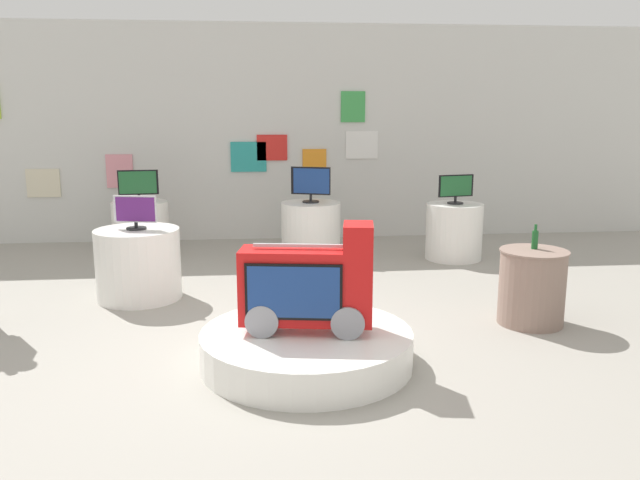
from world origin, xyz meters
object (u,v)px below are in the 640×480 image
(side_table_round, at_px, (532,286))
(display_pedestal_right_rear, at_px, (141,229))
(tv_on_far_right, at_px, (135,212))
(tv_on_center_rear, at_px, (311,183))
(bottle_on_side_table, at_px, (535,239))
(main_display_pedestal, at_px, (307,347))
(novelty_firetruck_tv, at_px, (309,289))
(display_pedestal_left_rear, at_px, (454,231))
(display_pedestal_center_rear, at_px, (311,230))
(tv_on_left_rear, at_px, (456,188))
(display_pedestal_far_right, at_px, (138,264))
(tv_on_right_rear, at_px, (138,184))

(side_table_round, bearing_deg, display_pedestal_right_rear, 141.57)
(tv_on_far_right, xyz_separation_m, side_table_round, (3.80, -1.20, -0.57))
(tv_on_center_rear, height_order, bottle_on_side_table, tv_on_center_rear)
(main_display_pedestal, distance_m, novelty_firetruck_tv, 0.48)
(display_pedestal_left_rear, bearing_deg, novelty_firetruck_tv, -123.19)
(main_display_pedestal, xyz_separation_m, tv_on_center_rear, (0.36, 3.73, 0.88))
(display_pedestal_right_rear, bearing_deg, tv_on_far_right, -80.94)
(display_pedestal_left_rear, distance_m, bottle_on_side_table, 2.63)
(tv_on_far_right, bearing_deg, side_table_round, -17.53)
(main_display_pedestal, xyz_separation_m, novelty_firetruck_tv, (0.02, -0.01, 0.48))
(display_pedestal_right_rear, bearing_deg, bottle_on_side_table, -37.78)
(main_display_pedestal, relative_size, tv_on_far_right, 3.72)
(tv_on_center_rear, relative_size, display_pedestal_right_rear, 0.69)
(display_pedestal_center_rear, bearing_deg, tv_on_far_right, -138.22)
(tv_on_left_rear, bearing_deg, display_pedestal_far_right, -159.55)
(main_display_pedestal, distance_m, bottle_on_side_table, 2.43)
(bottle_on_side_table, bearing_deg, side_table_round, -112.18)
(bottle_on_side_table, bearing_deg, tv_on_far_right, 163.35)
(display_pedestal_right_rear, height_order, tv_on_far_right, tv_on_far_right)
(novelty_firetruck_tv, distance_m, display_pedestal_left_rear, 4.10)
(novelty_firetruck_tv, height_order, tv_on_center_rear, tv_on_center_rear)
(display_pedestal_right_rear, bearing_deg, side_table_round, -38.43)
(display_pedestal_far_right, relative_size, side_table_round, 1.25)
(tv_on_center_rear, bearing_deg, display_pedestal_right_rear, 172.44)
(display_pedestal_right_rear, distance_m, bottle_on_side_table, 5.27)
(display_pedestal_left_rear, bearing_deg, display_pedestal_right_rear, 171.64)
(display_pedestal_center_rear, height_order, bottle_on_side_table, bottle_on_side_table)
(main_display_pedestal, distance_m, display_pedestal_left_rear, 4.10)
(display_pedestal_left_rear, bearing_deg, tv_on_far_right, -159.45)
(tv_on_left_rear, xyz_separation_m, display_pedestal_center_rear, (-1.90, 0.32, -0.59))
(tv_on_left_rear, xyz_separation_m, tv_on_right_rear, (-4.21, 0.62, 0.03))
(main_display_pedestal, relative_size, display_pedestal_far_right, 1.90)
(display_pedestal_left_rear, xyz_separation_m, display_pedestal_center_rear, (-1.90, 0.32, 0.00))
(tv_on_right_rear, xyz_separation_m, tv_on_far_right, (0.33, -2.07, -0.05))
(display_pedestal_right_rear, relative_size, bottle_on_side_table, 3.26)
(novelty_firetruck_tv, distance_m, bottle_on_side_table, 2.34)
(display_pedestal_left_rear, relative_size, display_pedestal_far_right, 0.85)
(display_pedestal_center_rear, height_order, tv_on_center_rear, tv_on_center_rear)
(display_pedestal_left_rear, height_order, tv_on_left_rear, tv_on_left_rear)
(display_pedestal_left_rear, xyz_separation_m, tv_on_left_rear, (-0.00, -0.00, 0.59))
(display_pedestal_center_rear, xyz_separation_m, display_pedestal_right_rear, (-2.31, 0.30, 0.00))
(main_display_pedestal, distance_m, display_pedestal_center_rear, 3.76)
(main_display_pedestal, height_order, display_pedestal_right_rear, display_pedestal_right_rear)
(display_pedestal_right_rear, distance_m, tv_on_far_right, 2.18)
(tv_on_right_rear, xyz_separation_m, bottle_on_side_table, (4.15, -3.21, -0.19))
(display_pedestal_left_rear, xyz_separation_m, display_pedestal_right_rear, (-4.22, 0.62, 0.00))
(display_pedestal_center_rear, height_order, side_table_round, display_pedestal_center_rear)
(tv_on_right_rear, bearing_deg, display_pedestal_right_rear, 84.56)
(tv_on_left_rear, relative_size, display_pedestal_center_rear, 0.61)
(novelty_firetruck_tv, distance_m, display_pedestal_center_rear, 3.77)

